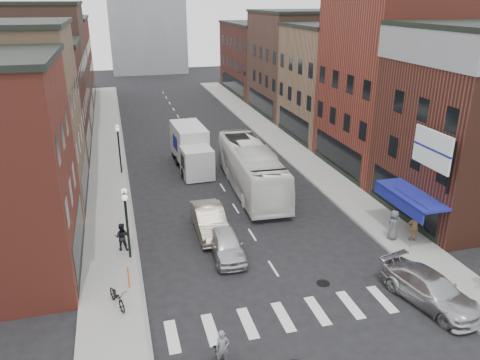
# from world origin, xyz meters

# --- Properties ---
(ground) EXTENTS (160.00, 160.00, 0.00)m
(ground) POSITION_xyz_m (0.00, 0.00, 0.00)
(ground) COLOR black
(ground) RESTS_ON ground
(sidewalk_left) EXTENTS (3.00, 74.00, 0.15)m
(sidewalk_left) POSITION_xyz_m (-8.50, 22.00, 0.07)
(sidewalk_left) COLOR gray
(sidewalk_left) RESTS_ON ground
(sidewalk_right) EXTENTS (3.00, 74.00, 0.15)m
(sidewalk_right) POSITION_xyz_m (8.50, 22.00, 0.07)
(sidewalk_right) COLOR gray
(sidewalk_right) RESTS_ON ground
(curb_left) EXTENTS (0.20, 74.00, 0.16)m
(curb_left) POSITION_xyz_m (-7.00, 22.00, 0.00)
(curb_left) COLOR gray
(curb_left) RESTS_ON ground
(curb_right) EXTENTS (0.20, 74.00, 0.16)m
(curb_right) POSITION_xyz_m (7.00, 22.00, 0.00)
(curb_right) COLOR gray
(curb_right) RESTS_ON ground
(crosswalk_stripes) EXTENTS (12.00, 2.20, 0.01)m
(crosswalk_stripes) POSITION_xyz_m (0.00, -3.00, 0.00)
(crosswalk_stripes) COLOR silver
(crosswalk_stripes) RESTS_ON ground
(bldg_left_mid_b) EXTENTS (10.30, 10.20, 10.30)m
(bldg_left_mid_b) POSITION_xyz_m (-14.99, 24.00, 5.15)
(bldg_left_mid_b) COLOR #4A251A
(bldg_left_mid_b) RESTS_ON ground
(bldg_left_far_a) EXTENTS (10.30, 12.20, 13.30)m
(bldg_left_far_a) POSITION_xyz_m (-14.99, 35.00, 6.65)
(bldg_left_far_a) COLOR #533629
(bldg_left_far_a) RESTS_ON ground
(bldg_left_far_b) EXTENTS (10.30, 16.20, 11.30)m
(bldg_left_far_b) POSITION_xyz_m (-14.99, 49.00, 5.65)
(bldg_left_far_b) COLOR maroon
(bldg_left_far_b) RESTS_ON ground
(bldg_right_corner) EXTENTS (10.30, 9.20, 12.30)m
(bldg_right_corner) POSITION_xyz_m (14.99, 4.50, 6.15)
(bldg_right_corner) COLOR #4A251A
(bldg_right_corner) RESTS_ON ground
(bldg_right_mid_a) EXTENTS (10.30, 10.20, 14.30)m
(bldg_right_mid_a) POSITION_xyz_m (15.00, 14.00, 7.15)
(bldg_right_mid_a) COLOR maroon
(bldg_right_mid_a) RESTS_ON ground
(bldg_right_mid_b) EXTENTS (10.30, 10.20, 11.30)m
(bldg_right_mid_b) POSITION_xyz_m (14.99, 24.00, 5.65)
(bldg_right_mid_b) COLOR #8B694C
(bldg_right_mid_b) RESTS_ON ground
(bldg_right_far_a) EXTENTS (10.30, 12.20, 12.30)m
(bldg_right_far_a) POSITION_xyz_m (14.99, 35.00, 6.15)
(bldg_right_far_a) COLOR #533629
(bldg_right_far_a) RESTS_ON ground
(bldg_right_far_b) EXTENTS (10.30, 16.20, 10.30)m
(bldg_right_far_b) POSITION_xyz_m (14.99, 49.00, 5.15)
(bldg_right_far_b) COLOR #4A251A
(bldg_right_far_b) RESTS_ON ground
(awning_blue) EXTENTS (1.80, 5.00, 0.78)m
(awning_blue) POSITION_xyz_m (8.93, 2.50, 2.63)
(awning_blue) COLOR navy
(awning_blue) RESTS_ON ground
(billboard_sign) EXTENTS (1.52, 3.00, 3.70)m
(billboard_sign) POSITION_xyz_m (8.59, 0.50, 6.13)
(billboard_sign) COLOR black
(billboard_sign) RESTS_ON ground
(streetlamp_near) EXTENTS (0.32, 1.22, 4.11)m
(streetlamp_near) POSITION_xyz_m (-7.40, 4.00, 2.91)
(streetlamp_near) COLOR black
(streetlamp_near) RESTS_ON ground
(streetlamp_far) EXTENTS (0.32, 1.22, 4.11)m
(streetlamp_far) POSITION_xyz_m (-7.40, 18.00, 2.91)
(streetlamp_far) COLOR black
(streetlamp_far) RESTS_ON ground
(bike_rack) EXTENTS (0.08, 0.68, 0.80)m
(bike_rack) POSITION_xyz_m (-7.60, 1.30, 0.55)
(bike_rack) COLOR #D8590C
(bike_rack) RESTS_ON sidewalk_left
(box_truck) EXTENTS (2.66, 8.03, 3.45)m
(box_truck) POSITION_xyz_m (-1.49, 18.11, 1.71)
(box_truck) COLOR silver
(box_truck) RESTS_ON ground
(motorcycle_rider) EXTENTS (0.56, 1.97, 2.01)m
(motorcycle_rider) POSITION_xyz_m (-4.38, -5.64, 0.94)
(motorcycle_rider) COLOR black
(motorcycle_rider) RESTS_ON ground
(transit_bus) EXTENTS (3.41, 12.30, 3.39)m
(transit_bus) POSITION_xyz_m (2.04, 12.11, 1.70)
(transit_bus) COLOR white
(transit_bus) RESTS_ON ground
(sedan_left_near) EXTENTS (1.88, 4.38, 1.47)m
(sedan_left_near) POSITION_xyz_m (-2.13, 3.00, 0.74)
(sedan_left_near) COLOR silver
(sedan_left_near) RESTS_ON ground
(sedan_left_far) EXTENTS (1.82, 5.05, 1.66)m
(sedan_left_far) POSITION_xyz_m (-2.45, 6.00, 0.83)
(sedan_left_far) COLOR #B7A894
(sedan_left_far) RESTS_ON ground
(curb_car) EXTENTS (3.21, 5.47, 1.49)m
(curb_car) POSITION_xyz_m (6.19, -3.83, 0.74)
(curb_car) COLOR #B0B0B5
(curb_car) RESTS_ON ground
(parked_bicycle) EXTENTS (1.21, 1.95, 0.97)m
(parked_bicycle) POSITION_xyz_m (-8.19, -0.35, 0.63)
(parked_bicycle) COLOR black
(parked_bicycle) RESTS_ON sidewalk_left
(ped_left_solo) EXTENTS (0.89, 0.65, 1.65)m
(ped_left_solo) POSITION_xyz_m (-7.77, 4.98, 0.98)
(ped_left_solo) COLOR black
(ped_left_solo) RESTS_ON sidewalk_left
(ped_right_b) EXTENTS (1.15, 0.78, 1.79)m
(ped_right_b) POSITION_xyz_m (8.93, 1.51, 1.05)
(ped_right_b) COLOR #9D774F
(ped_right_b) RESTS_ON sidewalk_right
(ped_right_c) EXTENTS (1.07, 0.98, 1.83)m
(ped_right_c) POSITION_xyz_m (7.90, 2.08, 1.06)
(ped_right_c) COLOR #4E5155
(ped_right_c) RESTS_ON sidewalk_right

